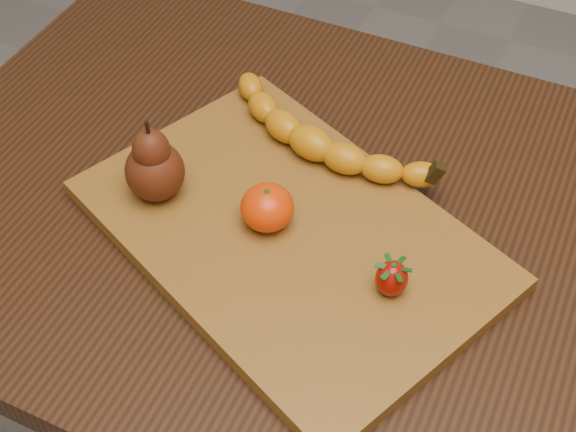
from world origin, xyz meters
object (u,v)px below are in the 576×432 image
at_px(cutting_board, 288,234).
at_px(mandarin, 267,207).
at_px(table, 312,263).
at_px(pear, 153,159).

height_order(cutting_board, mandarin, mandarin).
distance_m(table, cutting_board, 0.12).
bearing_deg(mandarin, table, 60.70).
distance_m(table, mandarin, 0.16).
relative_size(cutting_board, mandarin, 7.60).
xyz_separation_m(cutting_board, pear, (-0.16, -0.01, 0.06)).
bearing_deg(table, pear, -158.20).
relative_size(table, pear, 9.53).
xyz_separation_m(table, pear, (-0.17, -0.07, 0.17)).
bearing_deg(table, mandarin, -119.30).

